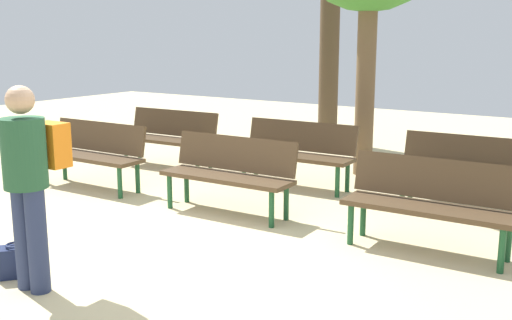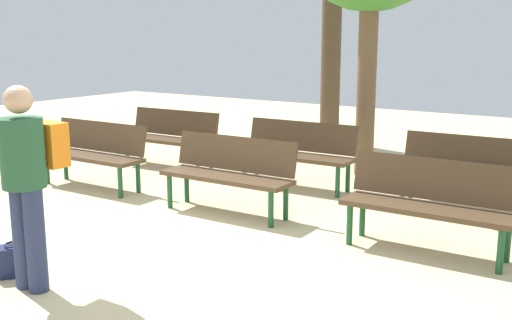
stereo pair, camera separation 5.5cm
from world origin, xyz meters
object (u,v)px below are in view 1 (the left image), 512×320
at_px(bench_r0_c0, 94,150).
at_px(bench_r1_c1, 297,150).
at_px(tree_0, 329,58).
at_px(bench_r0_c1, 230,170).
at_px(bench_r1_c0, 170,135).
at_px(handbag, 16,261).
at_px(bench_r1_c2, 469,169).
at_px(visitor_with_backpack, 30,176).
at_px(bench_r0_c2, 431,199).

relative_size(bench_r0_c0, bench_r1_c1, 0.99).
bearing_deg(tree_0, bench_r1_c1, -69.71).
height_order(bench_r0_c1, bench_r1_c1, same).
bearing_deg(bench_r0_c0, bench_r0_c1, 0.08).
height_order(bench_r1_c1, tree_0, tree_0).
distance_m(bench_r1_c0, handbag, 4.47).
bearing_deg(bench_r1_c0, handbag, -68.08).
bearing_deg(bench_r0_c1, tree_0, 102.40).
bearing_deg(bench_r1_c2, visitor_with_backpack, -121.06).
relative_size(bench_r1_c0, bench_r1_c2, 1.00).
height_order(bench_r1_c1, visitor_with_backpack, visitor_with_backpack).
distance_m(visitor_with_backpack, handbag, 0.88).
xyz_separation_m(bench_r1_c0, handbag, (1.84, -4.06, -0.37)).
xyz_separation_m(bench_r0_c0, bench_r0_c1, (2.21, 0.04, 0.00)).
xyz_separation_m(bench_r1_c1, tree_0, (-1.23, 3.31, 1.09)).
relative_size(bench_r1_c1, tree_0, 0.51).
xyz_separation_m(bench_r0_c1, bench_r0_c2, (2.33, 0.02, 0.00)).
bearing_deg(bench_r1_c0, visitor_with_backpack, -64.40).
bearing_deg(bench_r1_c1, bench_r1_c0, 177.70).
distance_m(bench_r1_c0, bench_r1_c2, 4.52).
xyz_separation_m(bench_r1_c0, bench_r1_c2, (4.52, 0.06, 0.00)).
xyz_separation_m(bench_r1_c2, tree_0, (-3.47, 3.24, 1.09)).
bearing_deg(bench_r1_c0, bench_r0_c1, -36.39).
distance_m(bench_r1_c0, visitor_with_backpack, 4.68).
distance_m(bench_r0_c0, bench_r1_c2, 4.77).
xyz_separation_m(bench_r0_c2, bench_r1_c2, (-0.05, 1.55, 0.00)).
bearing_deg(bench_r0_c2, visitor_with_backpack, -133.55).
xyz_separation_m(visitor_with_backpack, handbag, (-0.36, 0.06, -0.80)).
xyz_separation_m(bench_r0_c2, bench_r1_c1, (-2.29, 1.48, 0.00)).
bearing_deg(bench_r0_c2, bench_r1_c0, 160.40).
bearing_deg(bench_r1_c0, bench_r1_c2, -1.65).
bearing_deg(visitor_with_backpack, handbag, -10.49).
xyz_separation_m(bench_r0_c1, tree_0, (-1.19, 4.81, 1.09)).
bearing_deg(tree_0, bench_r1_c2, -43.07).
bearing_deg(bench_r0_c1, bench_r0_c0, 179.58).
bearing_deg(tree_0, bench_r1_c0, -107.56).
bearing_deg(bench_r1_c0, bench_r0_c2, -20.52).
bearing_deg(bench_r0_c0, handbag, -55.09).
relative_size(bench_r0_c1, bench_r1_c2, 1.00).
relative_size(bench_r0_c1, bench_r1_c0, 1.00).
xyz_separation_m(bench_r1_c1, bench_r1_c2, (2.24, 0.07, 0.00)).
bearing_deg(bench_r0_c2, bench_r1_c2, 90.17).
relative_size(bench_r1_c0, handbag, 4.49).
relative_size(bench_r1_c1, handbag, 4.48).
height_order(bench_r1_c2, handbag, bench_r1_c2).
xyz_separation_m(bench_r0_c0, handbag, (1.82, -2.51, -0.37)).
bearing_deg(bench_r0_c1, bench_r0_c2, -1.10).
relative_size(bench_r0_c2, bench_r1_c2, 1.00).
distance_m(bench_r1_c2, tree_0, 4.87).
distance_m(bench_r1_c1, bench_r1_c2, 2.25).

